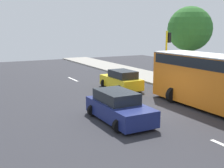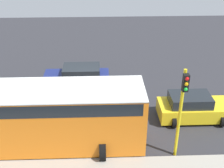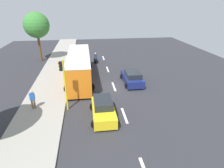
{
  "view_description": "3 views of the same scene",
  "coord_description": "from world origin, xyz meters",
  "px_view_note": "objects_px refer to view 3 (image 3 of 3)",
  "views": [
    {
      "loc": [
        -9.14,
        -12.9,
        4.65
      ],
      "look_at": [
        -0.47,
        3.34,
        1.08
      ],
      "focal_mm": 45.69,
      "sensor_mm": 36.0,
      "label": 1
    },
    {
      "loc": [
        15.52,
        0.92,
        9.61
      ],
      "look_at": [
        0.59,
        1.5,
        1.68
      ],
      "focal_mm": 47.48,
      "sensor_mm": 36.0,
      "label": 2
    },
    {
      "loc": [
        2.93,
        19.51,
        8.76
      ],
      "look_at": [
        0.49,
        1.98,
        1.18
      ],
      "focal_mm": 30.96,
      "sensor_mm": 36.0,
      "label": 3
    }
  ],
  "objects_px": {
    "car_yellow_cab": "(103,109)",
    "car_dark_blue": "(132,77)",
    "motorcycle": "(96,58)",
    "pedestrian_near_signal": "(33,99)",
    "city_bus": "(79,65)",
    "traffic_light_corner": "(64,79)",
    "street_tree_north": "(36,25)"
  },
  "relations": [
    {
      "from": "car_yellow_cab",
      "to": "city_bus",
      "type": "xyz_separation_m",
      "value": [
        2.01,
        -8.61,
        1.14
      ]
    },
    {
      "from": "city_bus",
      "to": "motorcycle",
      "type": "xyz_separation_m",
      "value": [
        -2.33,
        -6.97,
        -1.2
      ]
    },
    {
      "from": "motorcycle",
      "to": "pedestrian_near_signal",
      "type": "height_order",
      "value": "pedestrian_near_signal"
    },
    {
      "from": "traffic_light_corner",
      "to": "motorcycle",
      "type": "bearing_deg",
      "value": -103.75
    },
    {
      "from": "traffic_light_corner",
      "to": "car_yellow_cab",
      "type": "bearing_deg",
      "value": 151.81
    },
    {
      "from": "car_yellow_cab",
      "to": "city_bus",
      "type": "distance_m",
      "value": 8.91
    },
    {
      "from": "car_yellow_cab",
      "to": "pedestrian_near_signal",
      "type": "xyz_separation_m",
      "value": [
        5.9,
        -2.01,
        0.35
      ]
    },
    {
      "from": "city_bus",
      "to": "pedestrian_near_signal",
      "type": "xyz_separation_m",
      "value": [
        3.89,
        6.6,
        -0.79
      ]
    },
    {
      "from": "traffic_light_corner",
      "to": "street_tree_north",
      "type": "distance_m",
      "value": 17.08
    },
    {
      "from": "city_bus",
      "to": "street_tree_north",
      "type": "distance_m",
      "value": 11.62
    },
    {
      "from": "city_bus",
      "to": "pedestrian_near_signal",
      "type": "height_order",
      "value": "city_bus"
    },
    {
      "from": "pedestrian_near_signal",
      "to": "traffic_light_corner",
      "type": "distance_m",
      "value": 3.4
    },
    {
      "from": "motorcycle",
      "to": "pedestrian_near_signal",
      "type": "xyz_separation_m",
      "value": [
        6.23,
        13.57,
        0.42
      ]
    },
    {
      "from": "car_dark_blue",
      "to": "pedestrian_near_signal",
      "type": "height_order",
      "value": "pedestrian_near_signal"
    },
    {
      "from": "traffic_light_corner",
      "to": "pedestrian_near_signal",
      "type": "bearing_deg",
      "value": -7.17
    },
    {
      "from": "traffic_light_corner",
      "to": "street_tree_north",
      "type": "relative_size",
      "value": 0.61
    },
    {
      "from": "car_yellow_cab",
      "to": "traffic_light_corner",
      "type": "height_order",
      "value": "traffic_light_corner"
    },
    {
      "from": "car_yellow_cab",
      "to": "pedestrian_near_signal",
      "type": "height_order",
      "value": "pedestrian_near_signal"
    },
    {
      "from": "car_dark_blue",
      "to": "motorcycle",
      "type": "height_order",
      "value": "motorcycle"
    },
    {
      "from": "motorcycle",
      "to": "street_tree_north",
      "type": "xyz_separation_m",
      "value": [
        8.55,
        -2.15,
        4.84
      ]
    },
    {
      "from": "car_dark_blue",
      "to": "motorcycle",
      "type": "xyz_separation_m",
      "value": [
        3.66,
        -8.92,
        -0.07
      ]
    },
    {
      "from": "car_yellow_cab",
      "to": "car_dark_blue",
      "type": "bearing_deg",
      "value": -120.89
    },
    {
      "from": "motorcycle",
      "to": "car_yellow_cab",
      "type": "bearing_deg",
      "value": 88.81
    },
    {
      "from": "car_yellow_cab",
      "to": "traffic_light_corner",
      "type": "relative_size",
      "value": 0.88
    },
    {
      "from": "car_yellow_cab",
      "to": "motorcycle",
      "type": "distance_m",
      "value": 15.58
    },
    {
      "from": "pedestrian_near_signal",
      "to": "city_bus",
      "type": "bearing_deg",
      "value": -120.52
    },
    {
      "from": "pedestrian_near_signal",
      "to": "motorcycle",
      "type": "bearing_deg",
      "value": -114.64
    },
    {
      "from": "car_yellow_cab",
      "to": "traffic_light_corner",
      "type": "xyz_separation_m",
      "value": [
        3.08,
        -1.65,
        2.22
      ]
    },
    {
      "from": "city_bus",
      "to": "street_tree_north",
      "type": "height_order",
      "value": "street_tree_north"
    },
    {
      "from": "city_bus",
      "to": "motorcycle",
      "type": "distance_m",
      "value": 7.45
    },
    {
      "from": "car_yellow_cab",
      "to": "motorcycle",
      "type": "height_order",
      "value": "motorcycle"
    },
    {
      "from": "city_bus",
      "to": "traffic_light_corner",
      "type": "distance_m",
      "value": 7.12
    }
  ]
}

